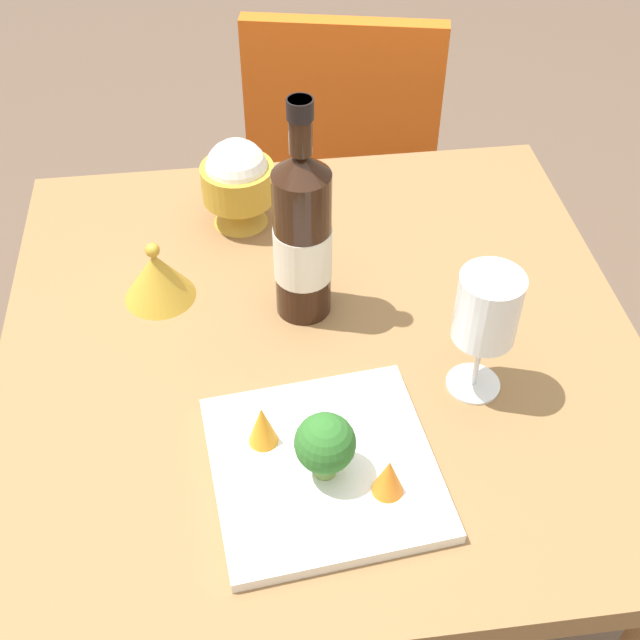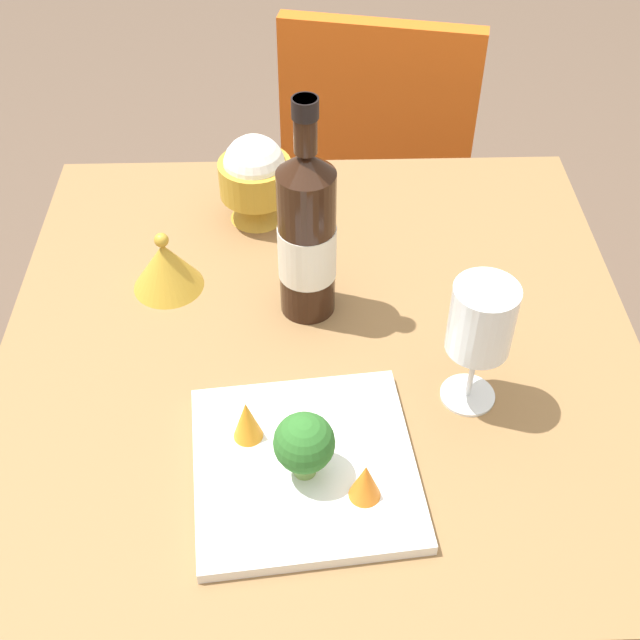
{
  "view_description": "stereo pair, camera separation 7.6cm",
  "coord_description": "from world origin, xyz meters",
  "views": [
    {
      "loc": [
        -0.1,
        -0.76,
        1.51
      ],
      "look_at": [
        0.0,
        0.0,
        0.77
      ],
      "focal_mm": 45.83,
      "sensor_mm": 36.0,
      "label": 1
    },
    {
      "loc": [
        -0.02,
        -0.77,
        1.51
      ],
      "look_at": [
        0.0,
        0.0,
        0.77
      ],
      "focal_mm": 45.83,
      "sensor_mm": 36.0,
      "label": 2
    }
  ],
  "objects": [
    {
      "name": "wine_bottle",
      "position": [
        -0.02,
        0.06,
        0.86
      ],
      "size": [
        0.08,
        0.08,
        0.32
      ],
      "color": "black",
      "rests_on": "dining_table"
    },
    {
      "name": "dining_table",
      "position": [
        0.0,
        0.0,
        0.65
      ],
      "size": [
        0.85,
        0.85,
        0.74
      ],
      "color": "olive",
      "rests_on": "ground_plane"
    },
    {
      "name": "rice_bowl",
      "position": [
        -0.09,
        0.27,
        0.81
      ],
      "size": [
        0.11,
        0.11,
        0.14
      ],
      "color": "gold",
      "rests_on": "dining_table"
    },
    {
      "name": "wine_glass",
      "position": [
        0.18,
        -0.11,
        0.87
      ],
      "size": [
        0.08,
        0.08,
        0.18
      ],
      "color": "white",
      "rests_on": "dining_table"
    },
    {
      "name": "broccoli_floret",
      "position": [
        -0.02,
        -0.23,
        0.8
      ],
      "size": [
        0.07,
        0.07,
        0.09
      ],
      "color": "#729E4C",
      "rests_on": "serving_plate"
    },
    {
      "name": "rice_bowl_lid",
      "position": [
        -0.21,
        0.11,
        0.78
      ],
      "size": [
        0.1,
        0.1,
        0.09
      ],
      "color": "gold",
      "rests_on": "dining_table"
    },
    {
      "name": "serving_plate",
      "position": [
        -0.02,
        -0.22,
        0.75
      ],
      "size": [
        0.27,
        0.27,
        0.02
      ],
      "rotation": [
        0.0,
        0.0,
        0.1
      ],
      "color": "white",
      "rests_on": "dining_table"
    },
    {
      "name": "carrot_garnish_left",
      "position": [
        -0.09,
        -0.18,
        0.78
      ],
      "size": [
        0.03,
        0.03,
        0.06
      ],
      "color": "orange",
      "rests_on": "serving_plate"
    },
    {
      "name": "chair_by_wall",
      "position": [
        0.15,
        0.79,
        0.53
      ],
      "size": [
        0.48,
        0.48,
        0.85
      ],
      "rotation": [
        0.0,
        0.0,
        -0.22
      ],
      "color": "orange",
      "rests_on": "ground_plane"
    },
    {
      "name": "carrot_garnish_right",
      "position": [
        0.04,
        -0.26,
        0.78
      ],
      "size": [
        0.04,
        0.04,
        0.05
      ],
      "color": "orange",
      "rests_on": "serving_plate"
    },
    {
      "name": "ground_plane",
      "position": [
        0.0,
        0.0,
        0.0
      ],
      "size": [
        8.0,
        8.0,
        0.0
      ],
      "primitive_type": "plane",
      "color": "brown"
    }
  ]
}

